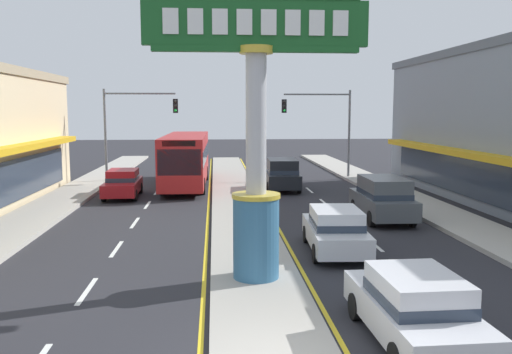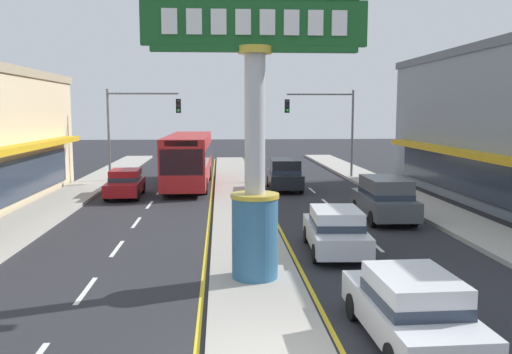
{
  "view_description": "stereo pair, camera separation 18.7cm",
  "coord_description": "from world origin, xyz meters",
  "px_view_note": "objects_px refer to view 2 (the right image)",
  "views": [
    {
      "loc": [
        -1.14,
        -9.39,
        4.81
      ],
      "look_at": [
        0.24,
        8.29,
        2.6
      ],
      "focal_mm": 37.69,
      "sensor_mm": 36.0,
      "label": 1
    },
    {
      "loc": [
        -0.95,
        -9.41,
        4.81
      ],
      "look_at": [
        0.24,
        8.29,
        2.6
      ],
      "focal_mm": 37.69,
      "sensor_mm": 36.0,
      "label": 2
    }
  ],
  "objects_px": {
    "suv_far_left_oncoming": "(285,174)",
    "district_sign": "(255,150)",
    "sedan_far_right_lane": "(411,308)",
    "bus_mid_left_lane": "(189,157)",
    "traffic_light_right_side": "(328,118)",
    "traffic_light_left_side": "(135,119)",
    "sedan_near_right_lane": "(336,230)",
    "suv_kerb_right": "(385,198)",
    "sedan_near_left_lane": "(125,183)"
  },
  "relations": [
    {
      "from": "traffic_light_left_side",
      "to": "suv_far_left_oncoming",
      "type": "height_order",
      "value": "traffic_light_left_side"
    },
    {
      "from": "district_sign",
      "to": "traffic_light_right_side",
      "type": "height_order",
      "value": "district_sign"
    },
    {
      "from": "suv_kerb_right",
      "to": "sedan_far_right_lane",
      "type": "bearing_deg",
      "value": -104.84
    },
    {
      "from": "sedan_near_left_lane",
      "to": "suv_far_left_oncoming",
      "type": "relative_size",
      "value": 0.93
    },
    {
      "from": "sedan_far_right_lane",
      "to": "sedan_near_left_lane",
      "type": "xyz_separation_m",
      "value": [
        -9.16,
        19.68,
        0.0
      ]
    },
    {
      "from": "traffic_light_left_side",
      "to": "suv_kerb_right",
      "type": "distance_m",
      "value": 18.64
    },
    {
      "from": "suv_kerb_right",
      "to": "sedan_near_left_lane",
      "type": "bearing_deg",
      "value": 149.86
    },
    {
      "from": "bus_mid_left_lane",
      "to": "traffic_light_right_side",
      "type": "bearing_deg",
      "value": 16.7
    },
    {
      "from": "sedan_near_right_lane",
      "to": "sedan_far_right_lane",
      "type": "distance_m",
      "value": 7.23
    },
    {
      "from": "sedan_near_right_lane",
      "to": "sedan_far_right_lane",
      "type": "height_order",
      "value": "same"
    },
    {
      "from": "sedan_near_right_lane",
      "to": "sedan_far_right_lane",
      "type": "xyz_separation_m",
      "value": [
        0.0,
        -7.23,
        0.0
      ]
    },
    {
      "from": "suv_far_left_oncoming",
      "to": "sedan_near_left_lane",
      "type": "bearing_deg",
      "value": -167.82
    },
    {
      "from": "sedan_far_right_lane",
      "to": "suv_far_left_oncoming",
      "type": "distance_m",
      "value": 21.66
    },
    {
      "from": "district_sign",
      "to": "sedan_far_right_lane",
      "type": "xyz_separation_m",
      "value": [
        2.93,
        -4.28,
        -2.93
      ]
    },
    {
      "from": "sedan_far_right_lane",
      "to": "traffic_light_right_side",
      "type": "bearing_deg",
      "value": 82.33
    },
    {
      "from": "suv_kerb_right",
      "to": "district_sign",
      "type": "bearing_deg",
      "value": -127.35
    },
    {
      "from": "sedan_near_left_lane",
      "to": "suv_far_left_oncoming",
      "type": "bearing_deg",
      "value": 12.18
    },
    {
      "from": "sedan_near_left_lane",
      "to": "suv_far_left_oncoming",
      "type": "xyz_separation_m",
      "value": [
        9.16,
        1.98,
        0.2
      ]
    },
    {
      "from": "district_sign",
      "to": "sedan_far_right_lane",
      "type": "bearing_deg",
      "value": -55.6
    },
    {
      "from": "suv_far_left_oncoming",
      "to": "sedan_near_right_lane",
      "type": "bearing_deg",
      "value": -90.0
    },
    {
      "from": "sedan_far_right_lane",
      "to": "bus_mid_left_lane",
      "type": "xyz_separation_m",
      "value": [
        -5.86,
        23.78,
        1.08
      ]
    },
    {
      "from": "bus_mid_left_lane",
      "to": "sedan_far_right_lane",
      "type": "bearing_deg",
      "value": -76.15
    },
    {
      "from": "sedan_near_right_lane",
      "to": "sedan_far_right_lane",
      "type": "relative_size",
      "value": 1.01
    },
    {
      "from": "sedan_near_right_lane",
      "to": "sedan_near_left_lane",
      "type": "height_order",
      "value": "same"
    },
    {
      "from": "sedan_far_right_lane",
      "to": "bus_mid_left_lane",
      "type": "bearing_deg",
      "value": 103.85
    },
    {
      "from": "district_sign",
      "to": "traffic_light_left_side",
      "type": "distance_m",
      "value": 22.34
    },
    {
      "from": "traffic_light_right_side",
      "to": "sedan_far_right_lane",
      "type": "xyz_separation_m",
      "value": [
        -3.58,
        -26.62,
        -3.46
      ]
    },
    {
      "from": "sedan_near_left_lane",
      "to": "suv_far_left_oncoming",
      "type": "height_order",
      "value": "suv_far_left_oncoming"
    },
    {
      "from": "sedan_near_right_lane",
      "to": "suv_far_left_oncoming",
      "type": "relative_size",
      "value": 0.94
    },
    {
      "from": "bus_mid_left_lane",
      "to": "sedan_near_right_lane",
      "type": "bearing_deg",
      "value": -70.52
    },
    {
      "from": "sedan_near_right_lane",
      "to": "suv_kerb_right",
      "type": "relative_size",
      "value": 0.95
    },
    {
      "from": "traffic_light_left_side",
      "to": "suv_far_left_oncoming",
      "type": "xyz_separation_m",
      "value": [
        9.44,
        -3.99,
        -3.26
      ]
    },
    {
      "from": "sedan_near_right_lane",
      "to": "sedan_near_left_lane",
      "type": "relative_size",
      "value": 1.01
    },
    {
      "from": "suv_far_left_oncoming",
      "to": "district_sign",
      "type": "bearing_deg",
      "value": -99.57
    },
    {
      "from": "traffic_light_right_side",
      "to": "traffic_light_left_side",
      "type": "bearing_deg",
      "value": -175.73
    },
    {
      "from": "bus_mid_left_lane",
      "to": "suv_far_left_oncoming",
      "type": "distance_m",
      "value": 6.3
    },
    {
      "from": "sedan_far_right_lane",
      "to": "suv_far_left_oncoming",
      "type": "height_order",
      "value": "suv_far_left_oncoming"
    },
    {
      "from": "sedan_far_right_lane",
      "to": "suv_kerb_right",
      "type": "relative_size",
      "value": 0.94
    },
    {
      "from": "suv_far_left_oncoming",
      "to": "suv_kerb_right",
      "type": "distance_m",
      "value": 9.79
    },
    {
      "from": "sedan_near_left_lane",
      "to": "suv_kerb_right",
      "type": "distance_m",
      "value": 14.41
    },
    {
      "from": "district_sign",
      "to": "bus_mid_left_lane",
      "type": "relative_size",
      "value": 0.69
    },
    {
      "from": "district_sign",
      "to": "suv_far_left_oncoming",
      "type": "distance_m",
      "value": 17.83
    },
    {
      "from": "sedan_near_left_lane",
      "to": "suv_kerb_right",
      "type": "xyz_separation_m",
      "value": [
        12.46,
        -7.23,
        0.2
      ]
    },
    {
      "from": "traffic_light_left_side",
      "to": "bus_mid_left_lane",
      "type": "bearing_deg",
      "value": -27.44
    },
    {
      "from": "district_sign",
      "to": "suv_kerb_right",
      "type": "bearing_deg",
      "value": 52.65
    },
    {
      "from": "district_sign",
      "to": "bus_mid_left_lane",
      "type": "xyz_separation_m",
      "value": [
        -2.93,
        19.5,
        -1.85
      ]
    },
    {
      "from": "district_sign",
      "to": "traffic_light_right_side",
      "type": "bearing_deg",
      "value": 73.74
    },
    {
      "from": "district_sign",
      "to": "sedan_near_left_lane",
      "type": "relative_size",
      "value": 1.78
    },
    {
      "from": "traffic_light_left_side",
      "to": "sedan_far_right_lane",
      "type": "relative_size",
      "value": 1.43
    },
    {
      "from": "sedan_near_right_lane",
      "to": "suv_far_left_oncoming",
      "type": "bearing_deg",
      "value": 90.0
    }
  ]
}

